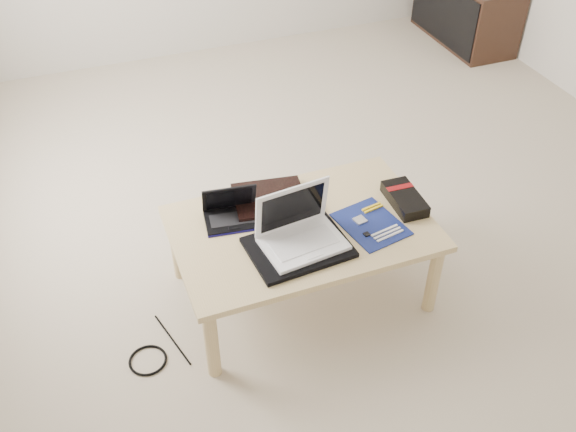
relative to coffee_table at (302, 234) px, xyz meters
name	(u,v)px	position (x,y,z in m)	size (l,w,h in m)	color
ground	(328,192)	(0.42, 0.65, -0.35)	(4.00, 4.00, 0.00)	#B6A893
coffee_table	(302,234)	(0.00, 0.00, 0.00)	(1.10, 0.70, 0.40)	tan
media_cabinet	(465,9)	(2.19, 2.10, -0.10)	(0.41, 0.90, 0.50)	#331E15
book	(270,199)	(-0.08, 0.20, 0.06)	(0.35, 0.31, 0.03)	black
netbook	(231,213)	(-0.27, 0.15, 0.08)	(0.25, 0.20, 0.16)	black
tablet	(290,228)	(-0.06, 0.00, 0.06)	(0.29, 0.24, 0.01)	black
remote	(317,212)	(0.09, 0.05, 0.06)	(0.10, 0.24, 0.02)	#BABABF
neoprene_sleeve	(298,247)	(-0.07, -0.13, 0.06)	(0.40, 0.29, 0.02)	black
white_laptop	(300,231)	(-0.05, -0.10, 0.12)	(0.35, 0.27, 0.24)	white
motherboard	(371,224)	(0.28, -0.10, 0.05)	(0.28, 0.33, 0.01)	#0B194C
gpu_box	(405,199)	(0.48, -0.02, 0.08)	(0.13, 0.25, 0.05)	black
cable_coil	(269,229)	(-0.14, 0.02, 0.05)	(0.09, 0.09, 0.01)	black
floor_cable_coil	(148,360)	(-0.75, -0.15, -0.35)	(0.16, 0.16, 0.01)	black
floor_cable_trail	(172,339)	(-0.63, -0.07, -0.35)	(0.01, 0.01, 0.32)	black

